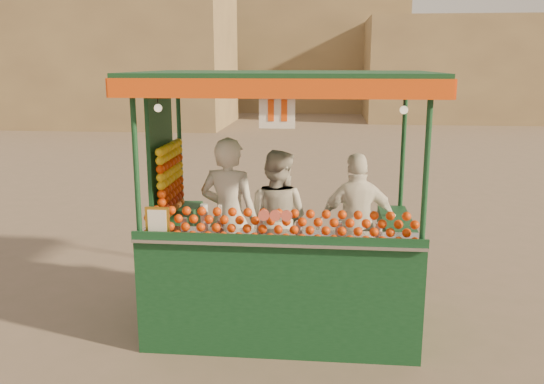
# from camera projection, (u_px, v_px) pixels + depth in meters

# --- Properties ---
(ground) EXTENTS (90.00, 90.00, 0.00)m
(ground) POSITION_uv_depth(u_px,v_px,m) (273.00, 315.00, 6.61)
(ground) COLOR #685A4A
(ground) RESTS_ON ground
(building_left) EXTENTS (10.00, 6.00, 6.00)m
(building_left) POSITION_uv_depth(u_px,v_px,m) (120.00, 59.00, 26.19)
(building_left) COLOR #998057
(building_left) RESTS_ON ground
(building_right) EXTENTS (9.00, 6.00, 5.00)m
(building_right) POSITION_uv_depth(u_px,v_px,m) (456.00, 70.00, 28.67)
(building_right) COLOR #998057
(building_right) RESTS_ON ground
(building_center) EXTENTS (14.00, 7.00, 7.00)m
(building_center) POSITION_uv_depth(u_px,v_px,m) (287.00, 52.00, 35.12)
(building_center) COLOR #998057
(building_center) RESTS_ON ground
(juice_cart) EXTENTS (3.05, 1.98, 2.77)m
(juice_cart) POSITION_uv_depth(u_px,v_px,m) (276.00, 249.00, 6.11)
(juice_cart) COLOR #0E361B
(juice_cart) RESTS_ON ground
(vendor_left) EXTENTS (0.71, 0.53, 1.77)m
(vendor_left) POSITION_uv_depth(u_px,v_px,m) (229.00, 217.00, 6.22)
(vendor_left) COLOR silver
(vendor_left) RESTS_ON ground
(vendor_middle) EXTENTS (0.93, 0.82, 1.60)m
(vendor_middle) POSITION_uv_depth(u_px,v_px,m) (276.00, 219.00, 6.47)
(vendor_middle) COLOR beige
(vendor_middle) RESTS_ON ground
(vendor_right) EXTENTS (0.99, 0.59, 1.58)m
(vendor_right) POSITION_uv_depth(u_px,v_px,m) (357.00, 223.00, 6.36)
(vendor_right) COLOR white
(vendor_right) RESTS_ON ground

